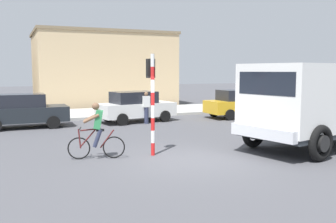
% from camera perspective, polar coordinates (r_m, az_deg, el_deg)
% --- Properties ---
extents(ground_plane, '(120.00, 120.00, 0.00)m').
position_cam_1_polar(ground_plane, '(11.47, 2.65, -7.32)').
color(ground_plane, '#4C4C51').
extents(sidewalk_far, '(80.00, 5.00, 0.16)m').
position_cam_1_polar(sidewalk_far, '(23.58, -10.99, -0.26)').
color(sidewalk_far, '#ADADA8').
rests_on(sidewalk_far, ground).
extents(truck_foreground, '(5.83, 3.70, 2.90)m').
position_cam_1_polar(truck_foreground, '(13.88, 21.27, 1.60)').
color(truck_foreground, white).
rests_on(truck_foreground, ground).
extents(cyclist, '(1.68, 0.60, 1.72)m').
position_cam_1_polar(cyclist, '(11.64, -10.75, -2.89)').
color(cyclist, black).
rests_on(cyclist, ground).
extents(traffic_light_pole, '(0.24, 0.43, 3.20)m').
position_cam_1_polar(traffic_light_pole, '(11.86, -2.47, 3.24)').
color(traffic_light_pole, red).
rests_on(traffic_light_pole, ground).
extents(car_red_near, '(4.01, 1.90, 1.60)m').
position_cam_1_polar(car_red_near, '(18.93, -21.13, 0.12)').
color(car_red_near, '#1E2328').
rests_on(car_red_near, ground).
extents(car_white_mid, '(4.23, 2.38, 1.60)m').
position_cam_1_polar(car_white_mid, '(19.84, -4.91, 0.77)').
color(car_white_mid, white).
rests_on(car_white_mid, ground).
extents(car_far_side, '(4.01, 1.89, 1.60)m').
position_cam_1_polar(car_far_side, '(22.00, 10.81, 1.21)').
color(car_far_side, gold).
rests_on(car_far_side, ground).
extents(pedestrian_near_kerb, '(0.34, 0.22, 1.62)m').
position_cam_1_polar(pedestrian_near_kerb, '(19.10, -3.30, 0.67)').
color(pedestrian_near_kerb, '#2D334C').
rests_on(pedestrian_near_kerb, ground).
extents(building_mid_block, '(10.29, 7.81, 5.62)m').
position_cam_1_polar(building_mid_block, '(30.68, -9.99, 6.33)').
color(building_mid_block, '#D1B284').
rests_on(building_mid_block, ground).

